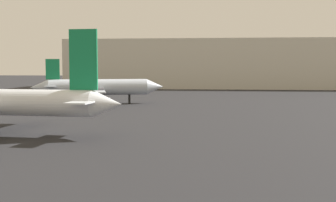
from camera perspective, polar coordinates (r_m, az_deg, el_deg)
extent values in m
cone|color=silver|center=(45.30, -7.48, -0.35)|extent=(3.11, 2.86, 2.66)
cube|color=silver|center=(45.91, -9.75, 0.02)|extent=(2.61, 7.51, 0.14)
cube|color=#147F4C|center=(45.93, -10.33, 5.01)|extent=(2.82, 0.46, 5.87)
cylinder|color=#4C4C54|center=(54.78, -19.93, -0.32)|extent=(2.74, 1.76, 1.58)
cylinder|color=#B2BCCC|center=(86.65, -8.52, 1.69)|extent=(17.90, 7.99, 2.93)
cone|color=#B2BCCC|center=(87.62, -1.63, 1.77)|extent=(3.93, 3.74, 2.93)
cone|color=#B2BCCC|center=(86.95, -15.47, 1.59)|extent=(3.93, 3.74, 2.93)
cube|color=#B2BCCC|center=(86.65, -9.11, 1.40)|extent=(9.53, 21.16, 0.18)
cube|color=#B2BCCC|center=(86.79, -14.16, 1.81)|extent=(3.65, 6.72, 0.12)
cube|color=#147F4C|center=(86.68, -13.95, 3.80)|extent=(2.42, 0.94, 3.69)
cylinder|color=#4C4C54|center=(90.66, -8.83, 1.44)|extent=(2.61, 2.00, 1.38)
cylinder|color=#4C4C54|center=(82.68, -8.67, 1.16)|extent=(2.61, 2.00, 1.38)
cube|color=black|center=(87.16, -4.76, 0.24)|extent=(0.48, 0.48, 1.64)
cube|color=black|center=(88.30, -9.12, 0.25)|extent=(0.48, 0.48, 1.64)
cube|color=black|center=(85.23, -9.07, 0.10)|extent=(0.48, 0.48, 1.64)
cube|color=beige|center=(147.98, 7.27, 4.53)|extent=(99.95, 21.33, 15.07)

